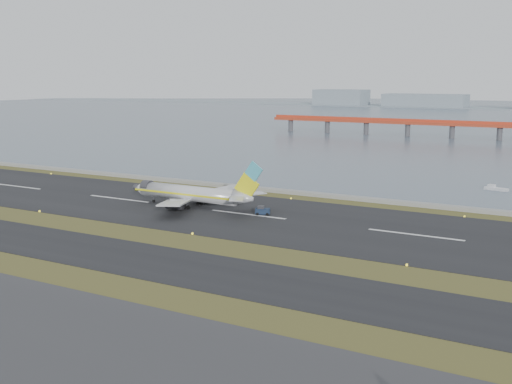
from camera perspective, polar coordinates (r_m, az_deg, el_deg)
ground at (r=127.18m, az=-7.64°, el=-4.49°), size 1000.00×1000.00×0.00m
taxiway_strip at (r=118.24m, az=-11.19°, el=-5.70°), size 1000.00×18.00×0.10m
runway_strip at (r=151.37m, az=-0.72°, el=-2.02°), size 1000.00×45.00×0.10m
seawall at (r=177.27m, az=4.22°, el=-0.11°), size 1000.00×2.50×1.00m
red_pier at (r=352.59m, az=20.87°, el=5.46°), size 260.00×5.00×10.20m
airliner at (r=159.89m, az=-5.60°, el=-0.17°), size 38.52×32.89×12.80m
pushback_tug at (r=150.84m, az=0.57°, el=-1.67°), size 3.89×3.12×2.18m
workboat_near at (r=196.64m, az=20.52°, el=0.29°), size 6.88×3.53×1.60m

